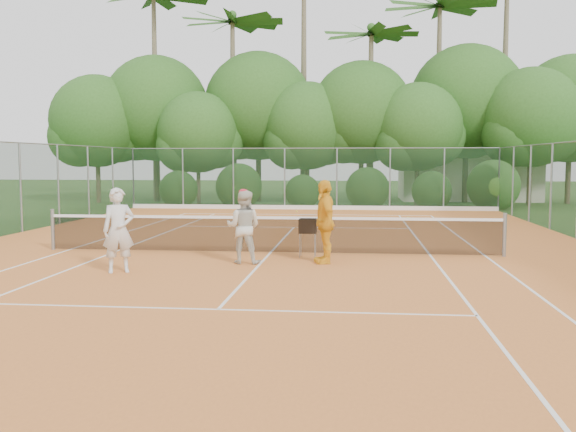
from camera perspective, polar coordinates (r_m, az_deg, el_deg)
The scene contains 14 objects.
ground at distance 16.78m, azimuth -1.58°, elevation -3.37°, with size 120.00×120.00×0.00m, color #294819.
clay_court at distance 16.78m, azimuth -1.58°, elevation -3.34°, with size 18.00×36.00×0.02m, color orange.
club_building at distance 41.04m, azimuth 15.59°, elevation 3.50°, with size 8.00×5.00×3.00m, color beige.
tennis_net at distance 16.72m, azimuth -1.59°, elevation -1.56°, with size 11.97×0.10×1.10m.
player_white at distance 14.26m, azimuth -14.83°, elevation -1.23°, with size 0.67×0.44×1.83m, color silver.
player_center_grp at distance 15.05m, azimuth -3.96°, elevation -0.95°, with size 0.89×0.72×1.75m.
player_yellow at distance 15.07m, azimuth 3.28°, elevation -0.50°, with size 1.15×0.48×1.96m, color yellow.
ball_hopper at distance 16.04m, azimuth 1.77°, elevation -0.96°, with size 0.42×0.42×0.95m.
stray_ball_a at distance 26.77m, azimuth -1.51°, elevation -0.12°, with size 0.07×0.07×0.07m, color #CADC33.
stray_ball_b at distance 29.99m, azimuth 0.78°, elevation 0.43°, with size 0.07×0.07×0.07m, color yellow.
stray_ball_c at distance 27.12m, azimuth 10.62°, elevation -0.14°, with size 0.07×0.07×0.07m, color #C1E334.
court_markings at distance 16.78m, azimuth -1.58°, elevation -3.29°, with size 11.03×23.83×0.01m.
fence_back at distance 31.55m, azimuth 2.03°, elevation 3.32°, with size 18.07×0.07×3.00m.
tropical_treeline at distance 36.78m, azimuth 4.87°, elevation 9.15°, with size 32.10×8.49×15.03m.
Camera 1 is at (2.21, -16.46, 2.44)m, focal length 40.00 mm.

